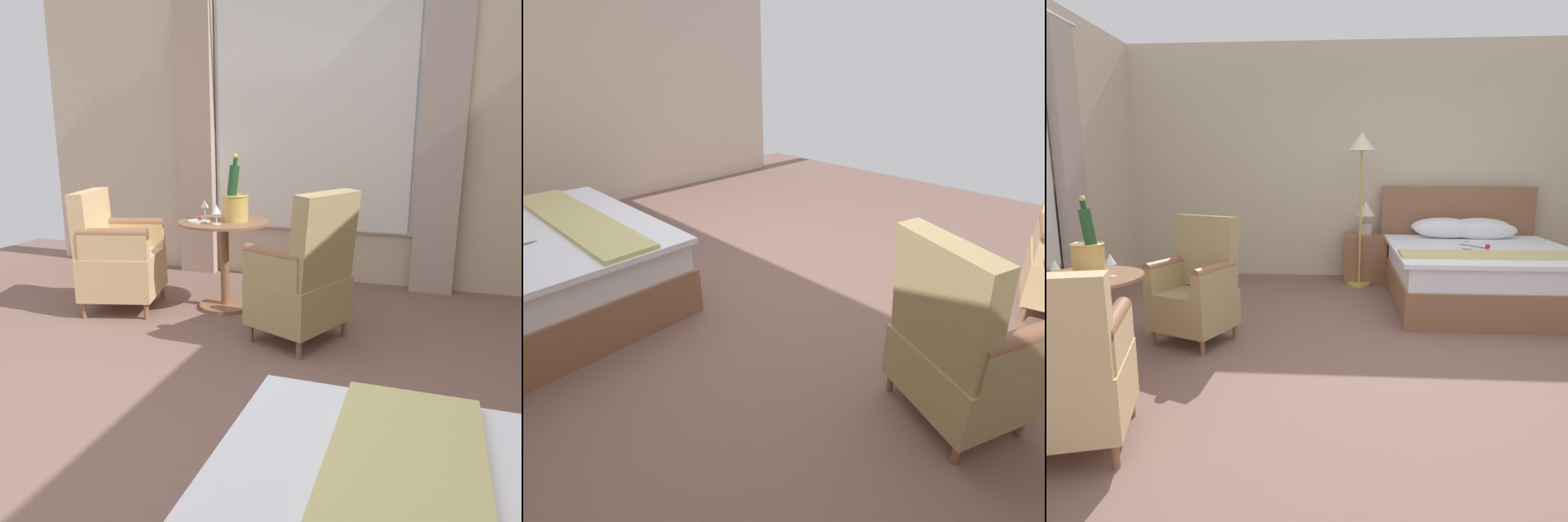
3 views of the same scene
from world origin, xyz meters
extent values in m
plane|color=#795A50|center=(0.00, 0.00, 0.00)|extent=(7.83, 7.83, 0.00)
cube|color=beige|center=(3.23, 0.00, 1.46)|extent=(0.12, 5.71, 2.92)
cube|color=#CCC17A|center=(0.98, 1.08, 0.61)|extent=(1.78, 0.36, 0.03)
cube|color=white|center=(0.80, 1.47, 0.61)|extent=(0.09, 0.12, 0.00)
cylinder|color=#8B5D41|center=(-1.96, 0.20, 0.06)|extent=(0.04, 0.04, 0.12)
cylinder|color=#8B5D41|center=(-1.50, 0.00, 0.06)|extent=(0.04, 0.04, 0.12)
cylinder|color=#8B5D41|center=(-1.80, 0.57, 0.06)|extent=(0.04, 0.04, 0.12)
cylinder|color=#8B5D41|center=(-1.34, 0.38, 0.06)|extent=(0.04, 0.04, 0.12)
cube|color=tan|center=(-1.65, 0.29, 0.27)|extent=(0.73, 0.68, 0.30)
cube|color=tan|center=(-1.57, 0.47, 0.72)|extent=(0.57, 0.37, 0.59)
cube|color=tan|center=(-1.88, 0.36, 0.53)|extent=(0.26, 0.45, 0.20)
cylinder|color=#8B5D41|center=(-1.88, 0.36, 0.63)|extent=(0.26, 0.45, 0.09)
cube|color=tan|center=(-1.43, 0.17, 0.53)|extent=(0.26, 0.45, 0.20)
cylinder|color=#8B5D41|center=(-1.43, 0.17, 0.63)|extent=(0.26, 0.45, 0.09)
cylinder|color=#8B5D41|center=(-1.64, -0.89, 0.06)|extent=(0.04, 0.04, 0.13)
cylinder|color=#8B5D41|center=(-1.51, -1.35, 0.06)|extent=(0.04, 0.04, 0.13)
cube|color=#D6B37E|center=(-1.59, -1.10, 0.55)|extent=(0.23, 0.52, 0.19)
camera|label=1|loc=(1.50, 1.09, 1.34)|focal=35.00mm
camera|label=2|loc=(-2.13, 2.03, 1.66)|focal=28.00mm
camera|label=3|loc=(-0.48, -3.24, 1.38)|focal=32.00mm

